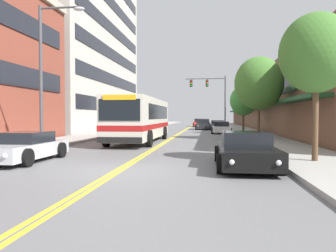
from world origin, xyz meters
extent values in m
plane|color=slate|center=(0.00, 37.00, 0.00)|extent=(240.00, 240.00, 0.00)
cube|color=#9E9B96|center=(-7.22, 37.00, 0.08)|extent=(3.43, 106.00, 0.15)
cube|color=#9E9B96|center=(7.22, 37.00, 0.08)|extent=(3.43, 106.00, 0.15)
cube|color=yellow|center=(-0.10, 37.00, 0.00)|extent=(0.14, 106.00, 0.01)
cube|color=yellow|center=(0.10, 37.00, 0.00)|extent=(0.14, 106.00, 0.01)
cube|color=black|center=(-9.14, 7.28, 4.43)|extent=(0.08, 15.38, 1.40)
cube|color=black|center=(-9.14, 7.28, 7.98)|extent=(0.08, 15.38, 1.40)
cube|color=#BCB7AD|center=(-15.18, 30.86, 11.29)|extent=(12.00, 27.38, 22.57)
cube|color=black|center=(-9.14, 30.86, 3.22)|extent=(0.08, 25.19, 1.40)
cube|color=black|center=(-9.14, 30.86, 6.45)|extent=(0.08, 25.19, 1.40)
cube|color=black|center=(-9.14, 30.86, 9.67)|extent=(0.08, 25.19, 1.40)
cube|color=black|center=(-9.14, 30.86, 12.90)|extent=(0.08, 25.19, 1.40)
cube|color=black|center=(-9.14, 30.86, 16.12)|extent=(0.08, 25.19, 1.40)
cube|color=brown|center=(13.18, 37.00, 3.53)|extent=(8.00, 68.00, 7.06)
cube|color=#1E4C28|center=(8.63, 37.00, 2.90)|extent=(1.10, 61.20, 0.24)
cube|color=black|center=(9.14, 37.00, 4.37)|extent=(0.08, 61.20, 1.40)
cube|color=silver|center=(-1.77, 12.02, 1.68)|extent=(2.54, 11.10, 2.67)
cube|color=#B21919|center=(-1.77, 12.02, 1.15)|extent=(2.56, 11.12, 0.32)
cube|color=black|center=(-1.77, 12.57, 2.11)|extent=(2.57, 8.66, 0.96)
cube|color=black|center=(-1.77, 6.45, 2.16)|extent=(2.28, 0.04, 1.17)
cube|color=yellow|center=(-1.77, 6.44, 2.83)|extent=(1.83, 0.06, 0.28)
cube|color=black|center=(-1.77, 6.43, 0.53)|extent=(2.49, 0.08, 0.32)
cylinder|color=black|center=(-3.07, 8.24, 0.50)|extent=(0.30, 1.00, 1.00)
cylinder|color=black|center=(-0.47, 8.24, 0.50)|extent=(0.30, 1.00, 1.00)
cylinder|color=black|center=(-3.07, 15.07, 0.50)|extent=(0.30, 1.00, 1.00)
cylinder|color=black|center=(-0.47, 15.07, 0.50)|extent=(0.30, 1.00, 1.00)
cube|color=#19234C|center=(-4.41, 30.91, 0.54)|extent=(1.72, 4.41, 0.74)
cube|color=black|center=(-4.41, 31.09, 1.15)|extent=(1.48, 1.94, 0.48)
cylinder|color=black|center=(-5.30, 29.55, 0.30)|extent=(0.22, 0.60, 0.60)
cylinder|color=black|center=(-3.53, 29.55, 0.30)|extent=(0.22, 0.60, 0.60)
cylinder|color=black|center=(-5.30, 32.28, 0.30)|extent=(0.22, 0.60, 0.60)
cylinder|color=black|center=(-3.53, 32.28, 0.30)|extent=(0.22, 0.60, 0.60)
sphere|color=silver|center=(-5.01, 28.69, 0.57)|extent=(0.16, 0.16, 0.16)
sphere|color=silver|center=(-3.81, 28.69, 0.57)|extent=(0.16, 0.16, 0.16)
cube|color=red|center=(-5.03, 33.13, 0.57)|extent=(0.18, 0.04, 0.10)
cube|color=red|center=(-3.79, 33.13, 0.57)|extent=(0.18, 0.04, 0.10)
cube|color=#B7B7BC|center=(-4.38, 1.62, 0.46)|extent=(1.82, 4.41, 0.56)
cube|color=black|center=(-4.38, 1.79, 0.96)|extent=(1.57, 1.94, 0.44)
cylinder|color=black|center=(-3.45, 0.25, 0.33)|extent=(0.22, 0.67, 0.67)
cylinder|color=black|center=(-5.32, 2.98, 0.33)|extent=(0.22, 0.67, 0.67)
cylinder|color=black|center=(-3.45, 2.98, 0.33)|extent=(0.22, 0.67, 0.67)
sphere|color=silver|center=(-3.74, -0.61, 0.49)|extent=(0.16, 0.16, 0.16)
cube|color=red|center=(-5.04, 3.83, 0.49)|extent=(0.18, 0.04, 0.10)
cube|color=red|center=(-3.73, 3.83, 0.49)|extent=(0.18, 0.04, 0.10)
cube|color=black|center=(4.31, 1.10, 0.47)|extent=(1.86, 4.55, 0.59)
cube|color=black|center=(4.31, 1.28, 1.01)|extent=(1.60, 2.00, 0.50)
cylinder|color=black|center=(3.35, -0.31, 0.32)|extent=(0.22, 0.64, 0.64)
cylinder|color=black|center=(5.26, -0.31, 0.32)|extent=(0.22, 0.64, 0.64)
cylinder|color=black|center=(3.35, 2.51, 0.32)|extent=(0.22, 0.64, 0.64)
cylinder|color=black|center=(5.26, 2.51, 0.32)|extent=(0.22, 0.64, 0.64)
sphere|color=silver|center=(3.65, -1.19, 0.50)|extent=(0.16, 0.16, 0.16)
sphere|color=silver|center=(4.96, -1.19, 0.50)|extent=(0.16, 0.16, 0.16)
cube|color=red|center=(3.64, 3.39, 0.50)|extent=(0.18, 0.04, 0.10)
cube|color=red|center=(4.98, 3.39, 0.50)|extent=(0.18, 0.04, 0.10)
cube|color=#475675|center=(4.25, 33.82, 0.50)|extent=(1.89, 4.41, 0.63)
cube|color=black|center=(4.25, 34.00, 1.04)|extent=(1.63, 1.94, 0.45)
cylinder|color=black|center=(3.28, 32.45, 0.33)|extent=(0.22, 0.67, 0.67)
cylinder|color=black|center=(5.22, 32.45, 0.33)|extent=(0.22, 0.67, 0.67)
cylinder|color=black|center=(3.28, 35.19, 0.33)|extent=(0.22, 0.67, 0.67)
cylinder|color=black|center=(5.22, 35.19, 0.33)|extent=(0.22, 0.67, 0.67)
sphere|color=silver|center=(3.59, 31.59, 0.53)|extent=(0.16, 0.16, 0.16)
sphere|color=silver|center=(4.91, 31.59, 0.53)|extent=(0.16, 0.16, 0.16)
cube|color=red|center=(3.57, 36.03, 0.53)|extent=(0.18, 0.04, 0.10)
cube|color=red|center=(4.93, 36.03, 0.53)|extent=(0.18, 0.04, 0.10)
cube|color=white|center=(4.36, 24.33, 0.47)|extent=(1.80, 4.39, 0.58)
cube|color=black|center=(4.36, 24.50, 1.01)|extent=(1.55, 1.93, 0.50)
cylinder|color=black|center=(3.43, 22.96, 0.32)|extent=(0.22, 0.64, 0.64)
cylinder|color=black|center=(5.28, 22.96, 0.32)|extent=(0.22, 0.64, 0.64)
cylinder|color=black|center=(3.43, 25.69, 0.32)|extent=(0.22, 0.64, 0.64)
cylinder|color=black|center=(5.28, 25.69, 0.32)|extent=(0.22, 0.64, 0.64)
sphere|color=silver|center=(3.73, 22.11, 0.50)|extent=(0.16, 0.16, 0.16)
sphere|color=silver|center=(4.99, 22.11, 0.50)|extent=(0.16, 0.16, 0.16)
cube|color=red|center=(3.71, 26.53, 0.50)|extent=(0.18, 0.04, 0.10)
cube|color=red|center=(5.00, 26.53, 0.50)|extent=(0.18, 0.04, 0.10)
cube|color=maroon|center=(1.36, 47.23, 0.53)|extent=(1.73, 4.10, 0.71)
cube|color=black|center=(1.36, 47.40, 1.13)|extent=(1.49, 1.81, 0.50)
cylinder|color=black|center=(0.48, 45.96, 0.31)|extent=(0.22, 0.61, 0.61)
cylinder|color=black|center=(2.25, 45.96, 0.31)|extent=(0.22, 0.61, 0.61)
cylinder|color=black|center=(0.48, 48.50, 0.31)|extent=(0.22, 0.61, 0.61)
cylinder|color=black|center=(2.25, 48.50, 0.31)|extent=(0.22, 0.61, 0.61)
sphere|color=silver|center=(0.76, 45.16, 0.56)|extent=(0.16, 0.16, 0.16)
sphere|color=silver|center=(1.97, 45.16, 0.56)|extent=(0.16, 0.16, 0.16)
cube|color=red|center=(0.74, 49.29, 0.56)|extent=(0.18, 0.04, 0.10)
cube|color=red|center=(1.98, 49.29, 0.56)|extent=(0.18, 0.04, 0.10)
cube|color=beige|center=(2.37, 54.15, 0.50)|extent=(1.79, 4.52, 0.64)
cube|color=black|center=(2.37, 54.33, 1.06)|extent=(1.54, 1.99, 0.48)
cylinder|color=black|center=(1.45, 52.75, 0.33)|extent=(0.22, 0.65, 0.65)
cylinder|color=black|center=(3.28, 52.75, 0.33)|extent=(0.22, 0.65, 0.65)
cylinder|color=black|center=(1.45, 55.55, 0.33)|extent=(0.22, 0.65, 0.65)
cylinder|color=black|center=(3.28, 55.55, 0.33)|extent=(0.22, 0.65, 0.65)
sphere|color=silver|center=(1.74, 51.87, 0.53)|extent=(0.16, 0.16, 0.16)
sphere|color=silver|center=(2.99, 51.87, 0.53)|extent=(0.16, 0.16, 0.16)
cube|color=red|center=(1.72, 56.42, 0.53)|extent=(0.18, 0.04, 0.10)
cube|color=red|center=(3.01, 56.42, 0.53)|extent=(0.18, 0.04, 0.10)
cube|color=#232328|center=(2.33, 34.23, 0.52)|extent=(1.86, 4.21, 0.70)
cube|color=black|center=(2.33, 34.40, 1.13)|extent=(1.60, 1.85, 0.51)
cylinder|color=black|center=(1.38, 32.93, 0.30)|extent=(0.22, 0.60, 0.60)
cylinder|color=black|center=(3.28, 32.93, 0.30)|extent=(0.22, 0.60, 0.60)
cylinder|color=black|center=(1.38, 35.53, 0.30)|extent=(0.22, 0.60, 0.60)
cylinder|color=black|center=(3.28, 35.53, 0.30)|extent=(0.22, 0.60, 0.60)
sphere|color=silver|center=(1.68, 32.11, 0.55)|extent=(0.16, 0.16, 0.16)
sphere|color=silver|center=(2.98, 32.11, 0.55)|extent=(0.16, 0.16, 0.16)
cube|color=red|center=(1.66, 36.34, 0.55)|extent=(0.18, 0.04, 0.10)
cube|color=red|center=(3.00, 36.34, 0.55)|extent=(0.18, 0.04, 0.10)
cylinder|color=#47474C|center=(5.20, 32.83, 3.56)|extent=(0.18, 0.18, 7.12)
cylinder|color=#47474C|center=(2.57, 32.83, 6.77)|extent=(5.25, 0.11, 0.11)
cube|color=black|center=(2.84, 32.83, 6.17)|extent=(0.34, 0.26, 0.92)
sphere|color=red|center=(2.84, 32.67, 6.44)|extent=(0.18, 0.18, 0.18)
sphere|color=yellow|center=(2.84, 32.67, 6.17)|extent=(0.18, 0.18, 0.18)
sphere|color=green|center=(2.84, 32.67, 5.89)|extent=(0.18, 0.18, 0.18)
cylinder|color=black|center=(2.84, 32.83, 6.70)|extent=(0.02, 0.02, 0.14)
cube|color=black|center=(0.74, 32.83, 6.17)|extent=(0.34, 0.26, 0.92)
sphere|color=red|center=(0.74, 32.67, 6.44)|extent=(0.18, 0.18, 0.18)
sphere|color=yellow|center=(0.74, 32.67, 6.17)|extent=(0.18, 0.18, 0.18)
sphere|color=green|center=(0.74, 32.67, 5.89)|extent=(0.18, 0.18, 0.18)
cylinder|color=black|center=(0.74, 32.83, 6.70)|extent=(0.02, 0.02, 0.14)
cylinder|color=#47474C|center=(-5.30, 4.75, 3.65)|extent=(0.16, 0.16, 7.30)
cylinder|color=#47474C|center=(-4.30, 4.75, 7.15)|extent=(2.01, 0.10, 0.10)
ellipsoid|color=#B2B2B7|center=(-3.29, 4.75, 7.05)|extent=(0.56, 0.28, 0.20)
cylinder|color=brown|center=(6.94, 2.07, 1.59)|extent=(0.22, 0.22, 2.87)
ellipsoid|color=#42752D|center=(6.94, 2.07, 4.16)|extent=(2.69, 2.69, 2.96)
cylinder|color=brown|center=(6.83, 15.08, 1.46)|extent=(0.20, 0.20, 2.60)
ellipsoid|color=#42752D|center=(6.83, 15.08, 4.33)|extent=(3.71, 3.71, 4.08)
cylinder|color=brown|center=(6.63, 24.03, 1.21)|extent=(0.21, 0.21, 2.10)
ellipsoid|color=#387F33|center=(6.63, 24.03, 3.45)|extent=(2.80, 2.80, 3.08)
cylinder|color=yellow|center=(5.95, 11.03, 0.47)|extent=(0.21, 0.21, 0.62)
sphere|color=yellow|center=(5.95, 11.03, 0.83)|extent=(0.19, 0.19, 0.19)
cylinder|color=yellow|center=(5.80, 11.03, 0.54)|extent=(0.08, 0.09, 0.09)
camera|label=1|loc=(2.97, -10.70, 1.82)|focal=35.00mm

